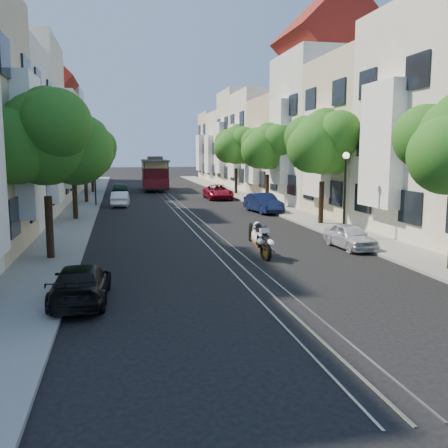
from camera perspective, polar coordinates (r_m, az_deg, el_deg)
ground at (r=46.91m, az=-6.38°, el=2.93°), size 200.00×200.00×0.00m
sidewalk_east at (r=48.13m, az=2.25°, el=3.18°), size 2.50×80.00×0.12m
sidewalk_west at (r=46.77m, az=-15.27°, el=2.75°), size 2.50×80.00×0.12m
rail_left at (r=46.86m, az=-7.05°, el=2.92°), size 0.06×80.00×0.02m
rail_slot at (r=46.90m, az=-6.38°, el=2.94°), size 0.06×80.00×0.02m
rail_right at (r=46.96m, az=-5.71°, el=2.96°), size 0.06×80.00×0.02m
lane_line at (r=46.91m, az=-6.38°, el=2.93°), size 0.08×80.00×0.01m
townhouses_east at (r=49.20m, az=7.60°, el=9.20°), size 7.75×72.00×12.00m
townhouses_west at (r=47.01m, az=-21.20°, el=8.64°), size 7.75×72.00×11.76m
tree_e_b at (r=29.86m, az=11.35°, el=8.92°), size 4.93×4.08×6.68m
tree_e_c at (r=40.21m, az=5.12°, el=8.64°), size 4.84×3.99×6.52m
tree_e_d at (r=50.84m, az=1.47°, el=8.87°), size 5.01×4.16×6.85m
tree_w_a at (r=20.66m, az=-19.62°, el=9.00°), size 4.93×4.08×6.68m
tree_w_b at (r=32.59m, az=-16.78°, el=8.08°), size 4.72×3.87×6.27m
tree_w_c at (r=43.56m, az=-15.60°, el=8.95°), size 5.13×4.28×7.09m
tree_w_d at (r=54.54m, az=-14.85°, el=8.28°), size 4.84×3.99×6.52m
lamp_east at (r=24.97m, az=13.68°, el=4.69°), size 0.32×0.32×4.16m
lamp_west at (r=40.57m, az=-14.56°, el=5.93°), size 0.32×0.32×4.16m
sportbike_rider at (r=20.37m, az=4.06°, el=-1.58°), size 0.68×2.18×1.51m
cable_car at (r=57.08m, az=-7.93°, el=5.91°), size 3.06×9.14×3.49m
parked_car_e_near at (r=23.00m, az=14.20°, el=-1.36°), size 1.47×3.31×1.11m
parked_car_e_mid at (r=35.65m, az=4.52°, el=2.41°), size 2.01×4.34×1.38m
parked_car_e_far at (r=45.77m, az=-0.68°, el=3.68°), size 2.23×4.79×1.33m
parked_car_w_near at (r=14.94m, az=-16.03°, el=-6.56°), size 1.70×3.87×1.11m
parked_car_w_mid at (r=40.43m, az=-11.76°, el=2.82°), size 1.51×3.72×1.20m
parked_car_w_far at (r=50.26m, az=-11.81°, el=3.91°), size 1.73×3.95×1.33m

